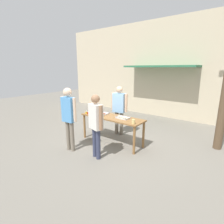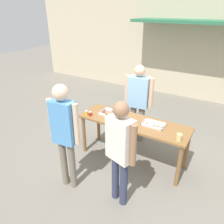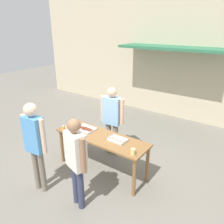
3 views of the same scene
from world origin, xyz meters
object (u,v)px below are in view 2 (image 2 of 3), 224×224
Objects in this scene: beer_cup at (179,137)px; food_tray_sausages at (112,114)px; condiment_jar_ketchup at (90,114)px; person_server_behind_table at (138,98)px; food_tray_buns at (154,124)px; person_customer_with_cup at (120,146)px; person_customer_holding_hotdog at (64,129)px; condiment_jar_mustard at (87,113)px.

food_tray_sausages is at bearing 169.40° from beer_cup.
beer_cup is (1.72, 0.01, 0.02)m from condiment_jar_ketchup.
person_server_behind_table is at bearing 57.95° from condiment_jar_ketchup.
beer_cup reaches higher than food_tray_buns.
person_customer_with_cup is (-0.61, -0.83, 0.11)m from beer_cup.
condiment_jar_mustard is at bearing -79.15° from person_customer_holding_hotdog.
person_customer_with_cup reaches higher than condiment_jar_mustard.
beer_cup is at bearing -110.36° from person_customer_with_cup.
condiment_jar_ketchup is 1.72m from beer_cup.
condiment_jar_ketchup is (-1.21, -0.27, 0.02)m from food_tray_buns.
beer_cup is 0.07× the size of person_server_behind_table.
food_tray_sausages is 0.43m from condiment_jar_ketchup.
condiment_jar_ketchup is 0.05× the size of person_customer_holding_hotdog.
food_tray_buns is at bearing 153.29° from beer_cup.
condiment_jar_ketchup is at bearing -0.82° from condiment_jar_mustard.
person_customer_holding_hotdog is (0.31, -0.96, 0.21)m from condiment_jar_mustard.
condiment_jar_ketchup is at bearing -140.41° from food_tray_sausages.
person_customer_holding_hotdog is at bearing -107.69° from person_server_behind_table.
food_tray_sausages is at bearing -102.11° from person_customer_holding_hotdog.
beer_cup is at bearing -10.60° from food_tray_sausages.
beer_cup is at bearing -45.92° from person_server_behind_table.
person_customer_holding_hotdog is at bearing -95.17° from food_tray_sausages.
food_tray_sausages is 5.36× the size of condiment_jar_mustard.
food_tray_buns is at bearing 12.74° from condiment_jar_ketchup.
condiment_jar_ketchup is at bearing -83.94° from person_customer_holding_hotdog.
condiment_jar_ketchup reaches higher than food_tray_buns.
person_customer_holding_hotdog reaches higher than person_customer_with_cup.
food_tray_sausages is 0.87m from food_tray_buns.
beer_cup reaches higher than condiment_jar_mustard.
condiment_jar_mustard is 0.05× the size of person_server_behind_table.
food_tray_sausages is 1.16× the size of food_tray_buns.
person_customer_holding_hotdog is (-1.50, -0.97, 0.20)m from beer_cup.
person_server_behind_table is at bearing -107.92° from person_customer_holding_hotdog.
condiment_jar_mustard is 0.05× the size of person_customer_holding_hotdog.
condiment_jar_ketchup is at bearing -179.53° from beer_cup.
beer_cup is at bearing -26.71° from food_tray_buns.
food_tray_buns is 1.10m from person_customer_with_cup.
person_server_behind_table reaches higher than condiment_jar_mustard.
person_customer_with_cup is at bearing -95.04° from food_tray_buns.
beer_cup is 1.03m from person_customer_with_cup.
person_customer_holding_hotdog is at bearing -128.79° from food_tray_buns.
condiment_jar_ketchup is 1.00m from person_customer_holding_hotdog.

